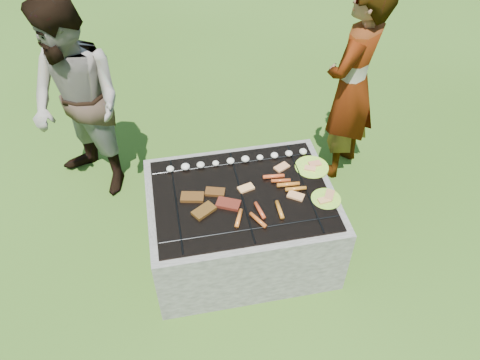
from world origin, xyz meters
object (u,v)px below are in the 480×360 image
(plate_far, at_px, (312,167))
(bystander, at_px, (78,105))
(fire_pit, at_px, (241,225))
(plate_near, at_px, (326,199))
(cook, at_px, (352,86))

(plate_far, xyz_separation_m, bystander, (-1.65, 0.80, 0.23))
(fire_pit, distance_m, plate_near, 0.67)
(fire_pit, relative_size, cook, 0.76)
(cook, distance_m, bystander, 2.16)
(plate_far, distance_m, bystander, 1.85)
(fire_pit, xyz_separation_m, cook, (1.06, 0.78, 0.57))
(plate_near, distance_m, cook, 1.09)
(fire_pit, xyz_separation_m, bystander, (-1.09, 0.97, 0.56))
(fire_pit, height_order, bystander, bystander)
(fire_pit, height_order, plate_far, plate_far)
(plate_near, bearing_deg, bystander, 145.80)
(fire_pit, distance_m, bystander, 1.56)
(fire_pit, relative_size, plate_near, 4.95)
(fire_pit, bearing_deg, plate_near, -15.25)
(fire_pit, height_order, plate_near, plate_near)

